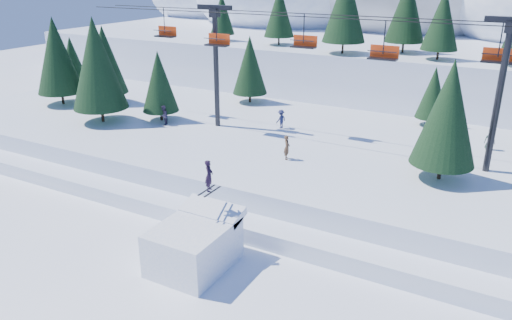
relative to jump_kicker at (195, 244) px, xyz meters
The scene contains 10 objects.
ground 2.28m from the jump_kicker, 87.53° to the right, with size 160.00×160.00×0.00m, color white.
mid_shelf 16.19m from the jump_kicker, 89.72° to the left, with size 70.00×22.00×2.50m, color white.
berm 6.25m from the jump_kicker, 89.28° to the left, with size 70.00×6.00×1.10m, color white.
mountain_ridge 72.20m from the jump_kicker, 93.99° to the left, with size 119.00×60.13×26.46m.
jump_kicker is the anchor object (origin of this frame).
chairlift 18.20m from the jump_kicker, 82.55° to the left, with size 46.00×3.21×10.28m.
conifer_stand 17.28m from the jump_kicker, 91.92° to the left, with size 62.34×16.89×9.32m.
distant_skiers 16.33m from the jump_kicker, 94.71° to the left, with size 26.88×10.02×1.80m.
banner_near 5.67m from the jump_kicker, 37.29° to the left, with size 2.86×0.08×0.90m.
banner_far 10.03m from the jump_kicker, 29.57° to the left, with size 2.61×1.21×0.90m.
Camera 1 is at (14.43, -17.60, 15.58)m, focal length 35.00 mm.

